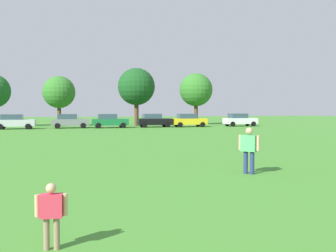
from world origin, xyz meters
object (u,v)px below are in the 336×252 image
at_px(parked_car_white_6, 240,120).
at_px(parked_car_green_3, 109,121).
at_px(child_kite_flyer, 51,210).
at_px(parked_car_yellow_5, 189,120).
at_px(tree_far_right, 196,90).
at_px(adult_bystander, 249,146).
at_px(parked_car_black_4, 154,120).
at_px(parked_car_silver_1, 15,122).
at_px(tree_center, 59,92).
at_px(parked_car_gray_2, 70,121).
at_px(tree_right, 136,87).

bearing_deg(parked_car_white_6, parked_car_green_3, -179.02).
relative_size(child_kite_flyer, parked_car_yellow_5, 0.26).
bearing_deg(tree_far_right, parked_car_green_3, -153.57).
distance_m(adult_bystander, parked_car_black_4, 34.85).
distance_m(parked_car_silver_1, parked_car_yellow_5, 20.71).
distance_m(adult_bystander, tree_center, 41.51).
height_order(parked_car_gray_2, parked_car_green_3, same).
relative_size(child_kite_flyer, parked_car_green_3, 0.26).
relative_size(parked_car_green_3, parked_car_white_6, 1.00).
height_order(child_kite_flyer, tree_right, tree_right).
relative_size(adult_bystander, parked_car_yellow_5, 0.38).
relative_size(parked_car_silver_1, tree_right, 0.55).
bearing_deg(adult_bystander, parked_car_gray_2, -31.47).
distance_m(adult_bystander, parked_car_green_3, 34.30).
height_order(parked_car_silver_1, tree_far_right, tree_far_right).
bearing_deg(parked_car_yellow_5, parked_car_gray_2, 177.71).
distance_m(parked_car_silver_1, tree_far_right, 25.11).
xyz_separation_m(parked_car_silver_1, parked_car_green_3, (10.72, 0.28, 0.00)).
relative_size(parked_car_silver_1, tree_center, 0.65).
bearing_deg(parked_car_gray_2, parked_car_black_4, -0.84).
bearing_deg(tree_center, adult_bystander, -79.12).
height_order(parked_car_green_3, parked_car_black_4, same).
xyz_separation_m(parked_car_black_4, parked_car_yellow_5, (4.41, -0.43, 0.00)).
xyz_separation_m(child_kite_flyer, parked_car_yellow_5, (14.63, 40.18, 0.20)).
height_order(child_kite_flyer, parked_car_green_3, parked_car_green_3).
height_order(parked_car_silver_1, parked_car_black_4, same).
xyz_separation_m(child_kite_flyer, adult_bystander, (6.41, 5.98, 0.33)).
bearing_deg(child_kite_flyer, tree_far_right, 73.81).
distance_m(child_kite_flyer, tree_far_right, 50.18).
relative_size(parked_car_silver_1, parked_car_gray_2, 1.00).
relative_size(parked_car_black_4, parked_car_white_6, 1.00).
relative_size(parked_car_silver_1, parked_car_white_6, 1.00).
height_order(tree_center, tree_right, tree_right).
height_order(adult_bystander, tree_far_right, tree_far_right).
height_order(parked_car_green_3, tree_far_right, tree_far_right).
bearing_deg(parked_car_gray_2, parked_car_white_6, -0.65).
bearing_deg(tree_right, tree_far_right, 12.54).
xyz_separation_m(parked_car_yellow_5, tree_far_right, (3.10, 6.56, 4.18)).
relative_size(parked_car_black_4, tree_right, 0.55).
height_order(adult_bystander, tree_center, tree_center).
distance_m(parked_car_gray_2, tree_center, 7.01).
distance_m(child_kite_flyer, adult_bystander, 8.77).
relative_size(adult_bystander, tree_right, 0.21).
height_order(parked_car_silver_1, parked_car_green_3, same).
distance_m(child_kite_flyer, parked_car_yellow_5, 42.76).
xyz_separation_m(parked_car_white_6, tree_far_right, (-4.04, 6.22, 4.18)).
relative_size(parked_car_gray_2, parked_car_yellow_5, 1.00).
xyz_separation_m(parked_car_black_4, tree_center, (-11.63, 5.98, 3.64)).
xyz_separation_m(adult_bystander, parked_car_green_3, (-1.76, 34.25, -0.12)).
height_order(child_kite_flyer, parked_car_gray_2, parked_car_gray_2).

